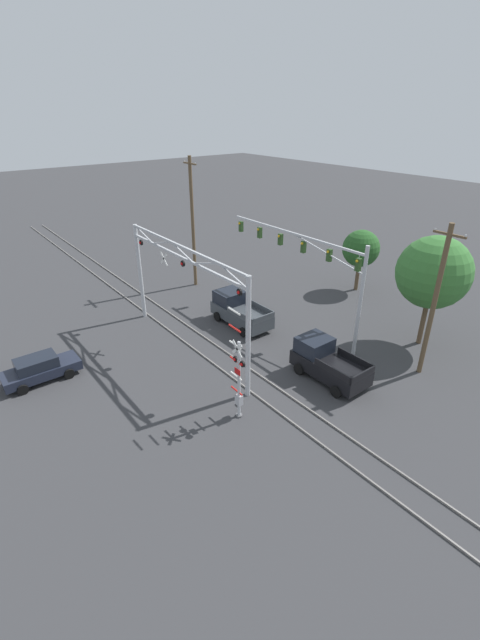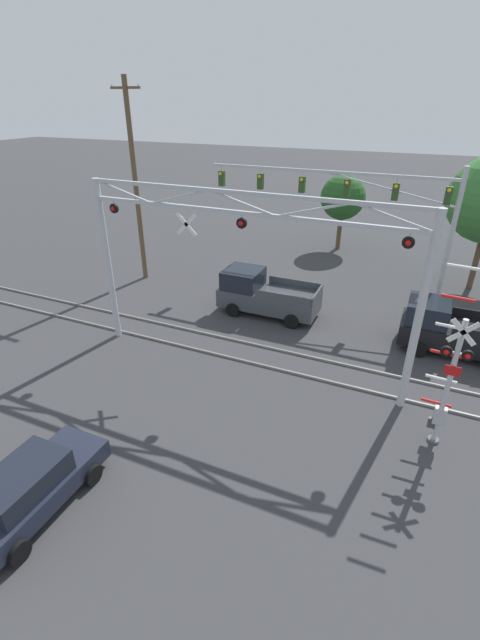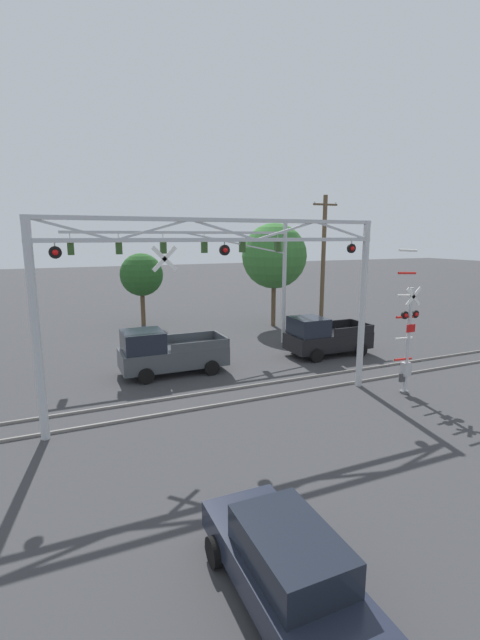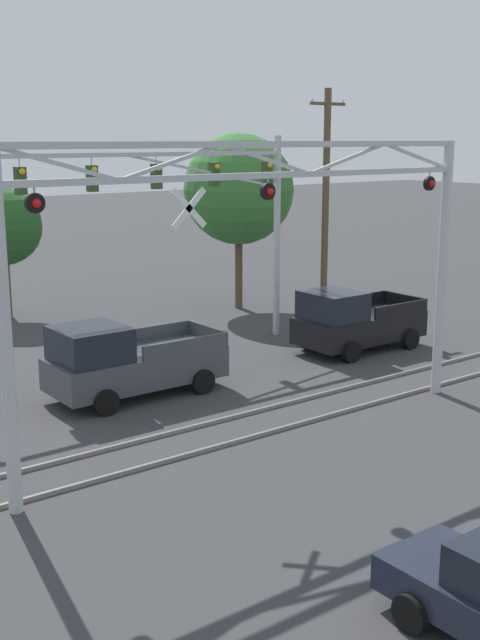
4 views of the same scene
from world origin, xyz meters
name	(u,v)px [view 3 (image 3 of 4)]	position (x,y,z in m)	size (l,w,h in m)	color
rail_track_near	(223,404)	(0.00, 16.98, 0.05)	(80.00, 0.08, 0.10)	gray
rail_track_far	(210,392)	(0.00, 18.41, 0.05)	(80.00, 0.08, 0.10)	gray
crossing_gantry	(225,286)	(-0.01, 16.70, 4.69)	(12.87, 0.30, 7.09)	#B7BABF
crossing_signal_mast	(407,341)	(7.41, 15.18, 2.24)	(1.25, 0.35, 5.99)	#B7BABF
traffic_signal_span	(227,258)	(3.35, 24.87, 5.25)	(12.50, 0.39, 7.26)	#B7BABF
pickup_truck_lead	(167,353)	(-0.99, 21.71, 1.02)	(5.00, 2.33, 2.18)	#3D4247
pickup_truck_following	(324,337)	(7.73, 21.47, 1.02)	(4.63, 2.33, 2.18)	black
sedan_waiting	(286,565)	(-2.30, 8.05, 0.76)	(1.91, 4.29, 1.52)	#1E2333
utility_pole_right	(323,263)	(10.89, 26.39, 4.69)	(1.80, 0.28, 9.09)	brown
background_tree_beyond_span	(274,256)	(8.90, 29.57, 5.07)	(4.63, 4.63, 7.40)	brown
background_tree_far_left_verge	(141,275)	(0.23, 33.75, 3.70)	(3.11, 3.11, 5.28)	brown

